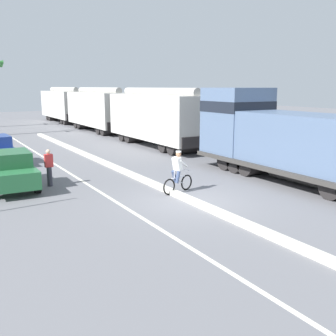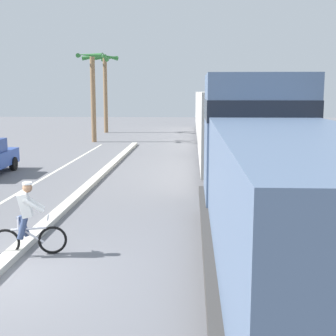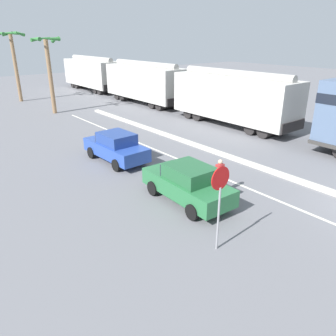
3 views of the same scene
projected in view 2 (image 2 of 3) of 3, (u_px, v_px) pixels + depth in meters
median_curb at (68, 204)px, 15.37m from camera, size 0.36×36.00×0.16m
locomotive at (278, 188)px, 9.53m from camera, size 3.10×11.61×4.20m
hopper_car_lead at (231, 128)px, 21.47m from camera, size 2.90×10.60×4.18m
hopper_car_middle at (218, 115)px, 32.90m from camera, size 2.90×10.60×4.18m
hopper_car_trailing at (211, 109)px, 44.33m from camera, size 2.90×10.60×4.18m
cyclist at (27, 221)px, 10.64m from camera, size 1.67×0.60×1.71m
palm_tree_near at (93, 79)px, 34.21m from camera, size 2.23×2.18×6.65m
palm_tree_far at (105, 74)px, 42.08m from camera, size 2.65×2.71×7.08m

